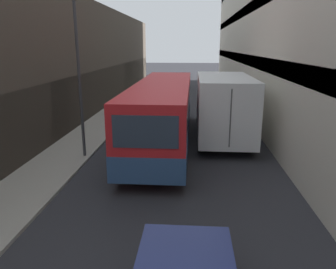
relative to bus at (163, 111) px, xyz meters
The scene contains 7 objects.
ground_plane 1.88m from the bus, 45.87° to the left, with size 150.00×150.00×0.00m, color #2B2B30.
sidewalk_left 4.34m from the bus, 169.47° to the left, with size 2.27×60.00×0.11m.
building_left_shopfront 6.53m from the bus, behind, with size 2.40×60.00×7.44m.
bus is the anchor object (origin of this frame).
box_truck 3.22m from the bus, 25.84° to the left, with size 2.49×8.27×3.18m.
panel_van 11.54m from the bus, 98.92° to the left, with size 1.85×4.50×1.81m.
street_lamp 5.09m from the bus, 142.19° to the right, with size 0.36×0.80×6.73m.
Camera 1 is at (0.65, -0.96, 4.60)m, focal length 35.00 mm.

